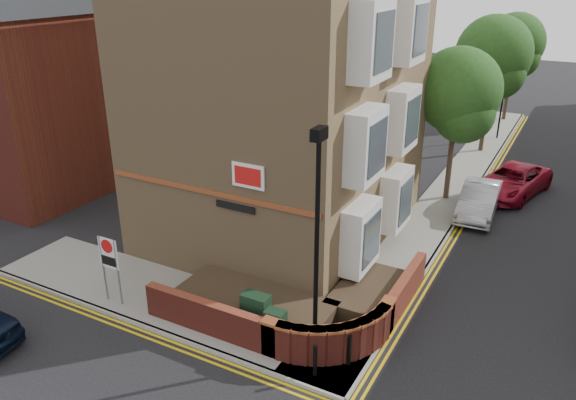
# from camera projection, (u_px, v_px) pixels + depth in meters

# --- Properties ---
(ground) EXTENTS (120.00, 120.00, 0.00)m
(ground) POSITION_uv_depth(u_px,v_px,m) (241.00, 363.00, 15.01)
(ground) COLOR black
(ground) RESTS_ON ground
(pavement_corner) EXTENTS (13.00, 3.00, 0.12)m
(pavement_corner) POSITION_uv_depth(u_px,v_px,m) (174.00, 300.00, 17.74)
(pavement_corner) COLOR gray
(pavement_corner) RESTS_ON ground
(pavement_main) EXTENTS (2.00, 32.00, 0.12)m
(pavement_main) POSITION_uv_depth(u_px,v_px,m) (456.00, 184.00, 27.09)
(pavement_main) COLOR gray
(pavement_main) RESTS_ON ground
(kerb_side) EXTENTS (13.00, 0.15, 0.12)m
(kerb_side) POSITION_uv_depth(u_px,v_px,m) (141.00, 325.00, 16.52)
(kerb_side) COLOR gray
(kerb_side) RESTS_ON ground
(kerb_main_near) EXTENTS (0.15, 32.00, 0.12)m
(kerb_main_near) POSITION_uv_depth(u_px,v_px,m) (477.00, 188.00, 26.65)
(kerb_main_near) COLOR gray
(kerb_main_near) RESTS_ON ground
(yellow_lines_side) EXTENTS (13.00, 0.28, 0.01)m
(yellow_lines_side) POSITION_uv_depth(u_px,v_px,m) (135.00, 331.00, 16.34)
(yellow_lines_side) COLOR gold
(yellow_lines_side) RESTS_ON ground
(yellow_lines_main) EXTENTS (0.28, 32.00, 0.01)m
(yellow_lines_main) POSITION_uv_depth(u_px,v_px,m) (482.00, 190.00, 26.56)
(yellow_lines_main) COLOR gold
(yellow_lines_main) RESTS_ON ground
(corner_building) EXTENTS (8.95, 10.40, 13.60)m
(corner_building) POSITION_uv_depth(u_px,v_px,m) (289.00, 73.00, 20.34)
(corner_building) COLOR #94744F
(corner_building) RESTS_ON ground
(garden_wall) EXTENTS (6.80, 6.00, 1.20)m
(garden_wall) POSITION_uv_depth(u_px,v_px,m) (286.00, 316.00, 17.04)
(garden_wall) COLOR maroon
(garden_wall) RESTS_ON ground
(lamppost) EXTENTS (0.25, 0.50, 6.30)m
(lamppost) POSITION_uv_depth(u_px,v_px,m) (317.00, 247.00, 13.99)
(lamppost) COLOR black
(lamppost) RESTS_ON pavement_corner
(utility_cabinet_large) EXTENTS (0.80, 0.45, 1.20)m
(utility_cabinet_large) POSITION_uv_depth(u_px,v_px,m) (256.00, 313.00, 15.92)
(utility_cabinet_large) COLOR black
(utility_cabinet_large) RESTS_ON pavement_corner
(utility_cabinet_small) EXTENTS (0.55, 0.40, 1.10)m
(utility_cabinet_small) POSITION_uv_depth(u_px,v_px,m) (275.00, 328.00, 15.34)
(utility_cabinet_small) COLOR black
(utility_cabinet_small) RESTS_ON pavement_corner
(bollard_near) EXTENTS (0.11, 0.11, 0.90)m
(bollard_near) POSITION_uv_depth(u_px,v_px,m) (315.00, 361.00, 14.24)
(bollard_near) COLOR black
(bollard_near) RESTS_ON pavement_corner
(bollard_far) EXTENTS (0.11, 0.11, 0.90)m
(bollard_far) POSITION_uv_depth(u_px,v_px,m) (349.00, 350.00, 14.62)
(bollard_far) COLOR black
(bollard_far) RESTS_ON pavement_corner
(zone_sign) EXTENTS (0.72, 0.07, 2.20)m
(zone_sign) POSITION_uv_depth(u_px,v_px,m) (109.00, 258.00, 16.97)
(zone_sign) COLOR slate
(zone_sign) RESTS_ON pavement_corner
(side_building) EXTENTS (6.40, 10.40, 9.00)m
(side_building) POSITION_uv_depth(u_px,v_px,m) (61.00, 87.00, 26.32)
(side_building) COLOR maroon
(side_building) RESTS_ON ground
(tree_near) EXTENTS (3.64, 3.65, 6.70)m
(tree_near) POSITION_uv_depth(u_px,v_px,m) (458.00, 97.00, 23.71)
(tree_near) COLOR #382B1E
(tree_near) RESTS_ON pavement_main
(tree_mid) EXTENTS (4.03, 4.03, 7.42)m
(tree_mid) POSITION_uv_depth(u_px,v_px,m) (493.00, 59.00, 30.00)
(tree_mid) COLOR #382B1E
(tree_mid) RESTS_ON pavement_main
(tree_far) EXTENTS (3.81, 3.81, 7.00)m
(tree_far) POSITION_uv_depth(u_px,v_px,m) (514.00, 47.00, 36.60)
(tree_far) COLOR #382B1E
(tree_far) RESTS_ON pavement_main
(traffic_light_assembly) EXTENTS (0.20, 0.16, 4.20)m
(traffic_light_assembly) POSITION_uv_depth(u_px,v_px,m) (503.00, 94.00, 33.16)
(traffic_light_assembly) COLOR black
(traffic_light_assembly) RESTS_ON pavement_main
(silver_car_near) EXTENTS (1.67, 4.19, 1.36)m
(silver_car_near) POSITION_uv_depth(u_px,v_px,m) (479.00, 200.00, 23.73)
(silver_car_near) COLOR #A2A3AA
(silver_car_near) RESTS_ON ground
(red_car_main) EXTENTS (3.36, 5.21, 1.34)m
(red_car_main) POSITION_uv_depth(u_px,v_px,m) (512.00, 181.00, 25.84)
(red_car_main) COLOR maroon
(red_car_main) RESTS_ON ground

